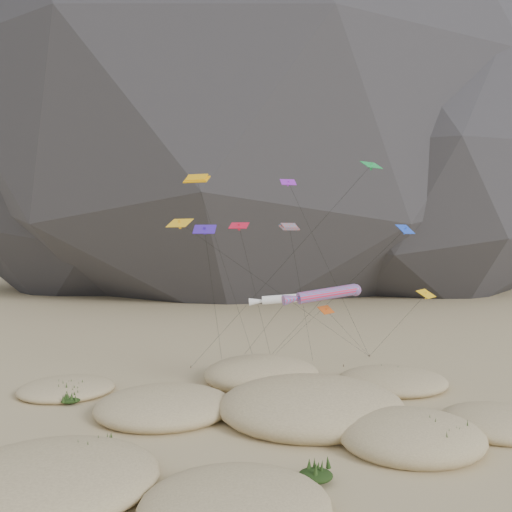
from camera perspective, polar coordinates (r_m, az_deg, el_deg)
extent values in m
plane|color=#CCB789|center=(44.10, 4.19, -19.98)|extent=(500.00, 500.00, 0.00)
ellipsoid|color=black|center=(161.71, 0.41, 18.06)|extent=(191.54, 147.29, 156.00)
ellipsoid|color=#2B2B30|center=(168.21, -15.65, 11.78)|extent=(136.20, 127.83, 116.00)
ellipsoid|color=black|center=(164.04, 17.78, 9.87)|extent=(130.55, 126.41, 100.00)
ellipsoid|color=#CCB789|center=(38.62, -22.61, -22.49)|extent=(14.59, 12.40, 3.05)
ellipsoid|color=#CCB789|center=(33.57, -2.41, -26.57)|extent=(11.78, 10.01, 2.58)
ellipsoid|color=#CCB789|center=(44.05, 17.30, -19.04)|extent=(11.74, 9.98, 3.44)
ellipsoid|color=#CCB789|center=(49.60, -10.41, -16.55)|extent=(13.05, 11.10, 3.09)
ellipsoid|color=#CCB789|center=(48.41, 6.30, -16.63)|extent=(17.29, 14.70, 4.45)
ellipsoid|color=#CCB789|center=(50.08, 25.89, -16.76)|extent=(10.00, 8.50, 2.44)
ellipsoid|color=#CCB789|center=(58.49, 0.67, -13.34)|extent=(13.23, 11.25, 3.83)
ellipsoid|color=#CCB789|center=(59.05, 15.32, -13.59)|extent=(12.11, 10.30, 2.48)
ellipsoid|color=#CCB789|center=(58.39, -20.84, -13.97)|extent=(10.03, 8.53, 1.96)
ellipsoid|color=black|center=(39.56, -21.03, -21.49)|extent=(2.89, 2.48, 0.87)
ellipsoid|color=black|center=(41.24, -17.52, -20.56)|extent=(2.51, 2.15, 0.75)
ellipsoid|color=black|center=(34.75, -2.18, -25.44)|extent=(2.34, 2.00, 0.70)
ellipsoid|color=black|center=(37.19, 6.81, -23.65)|extent=(2.40, 2.06, 0.72)
ellipsoid|color=black|center=(43.10, 21.30, -19.28)|extent=(3.35, 2.86, 1.00)
ellipsoid|color=black|center=(41.23, 18.95, -20.58)|extent=(1.99, 1.71, 0.60)
ellipsoid|color=black|center=(48.89, -10.32, -16.71)|extent=(2.63, 2.25, 0.79)
ellipsoid|color=black|center=(51.04, -6.59, -15.96)|extent=(2.01, 1.72, 0.60)
ellipsoid|color=black|center=(47.12, 6.17, -17.05)|extent=(3.13, 2.68, 0.94)
ellipsoid|color=black|center=(50.01, 10.87, -16.02)|extent=(2.55, 2.18, 0.76)
ellipsoid|color=black|center=(45.26, 3.58, -18.15)|extent=(2.86, 2.45, 0.86)
ellipsoid|color=black|center=(51.14, 27.10, -16.31)|extent=(2.40, 2.05, 0.72)
ellipsoid|color=black|center=(59.84, 0.85, -12.84)|extent=(2.94, 2.52, 0.88)
ellipsoid|color=black|center=(58.13, 2.52, -13.41)|extent=(2.38, 2.04, 0.71)
ellipsoid|color=black|center=(60.43, 15.23, -13.07)|extent=(2.33, 1.99, 0.70)
ellipsoid|color=black|center=(58.11, 14.32, -13.80)|extent=(2.28, 1.95, 0.69)
ellipsoid|color=black|center=(57.07, -20.69, -14.30)|extent=(2.50, 2.14, 0.75)
ellipsoid|color=black|center=(54.71, -20.45, -15.15)|extent=(2.04, 1.74, 0.61)
cylinder|color=#3F2D1E|center=(66.72, -3.53, -11.96)|extent=(0.08, 0.08, 0.30)
cylinder|color=#3F2D1E|center=(68.85, 1.74, -11.50)|extent=(0.08, 0.08, 0.30)
cylinder|color=#3F2D1E|center=(66.38, 2.46, -12.04)|extent=(0.08, 0.08, 0.30)
cylinder|color=#3F2D1E|center=(65.84, 4.62, -12.17)|extent=(0.08, 0.08, 0.30)
cylinder|color=#3F2D1E|center=(65.66, 9.97, -12.24)|extent=(0.08, 0.08, 0.30)
cylinder|color=#3F2D1E|center=(65.20, -3.84, -12.31)|extent=(0.08, 0.08, 0.30)
cylinder|color=#3F2D1E|center=(71.46, 12.82, -11.04)|extent=(0.08, 0.08, 0.30)
cylinder|color=#3F2D1E|center=(64.70, -7.47, -12.45)|extent=(0.08, 0.08, 0.30)
cylinder|color=#FF1A46|center=(49.79, 8.16, -4.29)|extent=(6.42, 2.67, 1.79)
sphere|color=#FF1A46|center=(51.27, 11.28, -3.83)|extent=(1.20, 1.20, 1.20)
cone|color=#FF1A46|center=(48.36, 4.52, -4.85)|extent=(2.77, 1.64, 1.29)
cylinder|color=black|center=(58.96, 4.24, -8.59)|extent=(3.98, 17.93, 11.00)
cylinder|color=white|center=(51.59, 3.73, -4.87)|extent=(5.52, 1.19, 1.25)
sphere|color=white|center=(51.88, 6.73, -4.60)|extent=(0.91, 0.91, 0.91)
cone|color=white|center=(51.44, 0.40, -5.19)|extent=(2.26, 0.91, 0.93)
cylinder|color=black|center=(57.56, 0.24, -9.24)|extent=(5.31, 11.09, 10.25)
cube|color=#EFA40C|center=(55.58, -6.80, 8.69)|extent=(3.05, 2.22, 0.83)
cube|color=#EFA40C|center=(55.60, -6.80, 8.91)|extent=(2.55, 1.81, 0.81)
cylinder|color=black|center=(61.72, -3.21, -2.52)|extent=(7.23, 12.44, 22.85)
cube|color=#FF411A|center=(55.49, 3.84, 3.26)|extent=(2.45, 1.87, 0.63)
cube|color=#FF411A|center=(55.50, 3.84, 3.48)|extent=(2.05, 1.54, 0.62)
cylinder|color=black|center=(61.10, 5.30, -5.06)|extent=(4.70, 9.51, 17.59)
cube|color=blue|center=(50.82, 16.69, 2.95)|extent=(2.32, 2.21, 0.92)
cube|color=blue|center=(50.82, 16.69, 2.78)|extent=(0.40, 0.40, 0.72)
cylinder|color=black|center=(58.89, 8.15, -5.46)|extent=(10.95, 19.09, 17.30)
cube|color=purple|center=(51.84, 3.70, 8.42)|extent=(1.70, 1.05, 0.67)
cube|color=purple|center=(51.82, 3.70, 8.26)|extent=(0.23, 0.26, 0.53)
cylinder|color=black|center=(60.60, 8.97, -2.93)|extent=(13.64, 15.13, 22.16)
cube|color=yellow|center=(52.73, -8.73, 3.75)|extent=(2.98, 2.74, 0.92)
cube|color=yellow|center=(52.72, -8.73, 3.59)|extent=(0.39, 0.38, 0.92)
cylinder|color=black|center=(60.54, 3.60, -4.90)|extent=(24.83, 13.52, 17.98)
cube|color=red|center=(47.03, -1.96, 3.50)|extent=(2.01, 1.56, 0.61)
cube|color=red|center=(47.03, -1.96, 3.31)|extent=(0.26, 0.23, 0.62)
cylinder|color=black|center=(57.44, 0.22, -5.47)|extent=(5.37, 19.37, 17.63)
cube|color=#391CA6|center=(51.60, -5.90, 3.06)|extent=(2.48, 1.58, 0.95)
cube|color=#391CA6|center=(51.60, -5.90, 2.89)|extent=(0.33, 0.36, 0.77)
cylinder|color=black|center=(57.88, -4.76, -5.58)|extent=(2.04, 11.42, 17.32)
cube|color=yellow|center=(55.60, 18.87, -4.11)|extent=(2.60, 2.59, 0.78)
cube|color=yellow|center=(55.62, 18.87, -4.27)|extent=(0.33, 0.33, 0.82)
cylinder|color=black|center=(63.34, 15.49, -8.06)|extent=(1.05, 15.61, 10.54)
cube|color=#C64D12|center=(51.53, 8.00, -6.10)|extent=(1.97, 1.93, 0.71)
cube|color=#C64D12|center=(51.55, 8.00, -6.27)|extent=(0.31, 0.31, 0.62)
cylinder|color=black|center=(61.40, 10.79, -9.03)|extent=(9.91, 16.48, 9.13)
cube|color=#169540|center=(53.72, 13.06, 10.10)|extent=(2.51, 2.15, 0.77)
cube|color=#169540|center=(53.70, 13.06, 9.94)|extent=(0.33, 0.31, 0.77)
cylinder|color=black|center=(57.16, 1.87, -2.32)|extent=(19.26, 11.77, 23.97)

